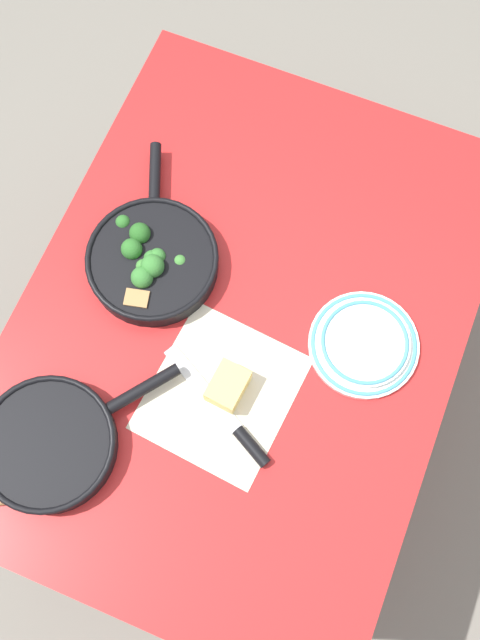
# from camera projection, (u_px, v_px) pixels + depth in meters

# --- Properties ---
(ground_plane) EXTENTS (14.00, 14.00, 0.00)m
(ground_plane) POSITION_uv_depth(u_px,v_px,m) (240.00, 395.00, 2.12)
(ground_plane) COLOR slate
(dining_table_red) EXTENTS (1.19, 0.87, 0.72)m
(dining_table_red) POSITION_uv_depth(u_px,v_px,m) (240.00, 334.00, 1.51)
(dining_table_red) COLOR red
(dining_table_red) RESTS_ON ground_plane
(skillet_broccoli) EXTENTS (0.39, 0.27, 0.08)m
(skillet_broccoli) POSITION_uv_depth(u_px,v_px,m) (152.00, 260.00, 1.45)
(skillet_broccoli) COLOR black
(skillet_broccoli) RESTS_ON dining_table_red
(skillet_eggs) EXTENTS (0.36, 0.31, 0.05)m
(skillet_eggs) POSITION_uv_depth(u_px,v_px,m) (51.00, 443.00, 1.34)
(skillet_eggs) COLOR black
(skillet_eggs) RESTS_ON dining_table_red
(parchment_sheet) EXTENTS (0.31, 0.29, 0.00)m
(parchment_sheet) POSITION_uv_depth(u_px,v_px,m) (221.00, 393.00, 1.39)
(parchment_sheet) COLOR beige
(parchment_sheet) RESTS_ON dining_table_red
(grater_knife) EXTENTS (0.16, 0.27, 0.02)m
(grater_knife) POSITION_uv_depth(u_px,v_px,m) (231.00, 422.00, 1.37)
(grater_knife) COLOR silver
(grater_knife) RESTS_ON dining_table_red
(cheese_block) EXTENTS (0.09, 0.07, 0.05)m
(cheese_block) POSITION_uv_depth(u_px,v_px,m) (228.00, 386.00, 1.37)
(cheese_block) COLOR #EACC66
(cheese_block) RESTS_ON dining_table_red
(dinner_plate_stack) EXTENTS (0.22, 0.22, 0.03)m
(dinner_plate_stack) POSITION_uv_depth(u_px,v_px,m) (364.00, 344.00, 1.41)
(dinner_plate_stack) COLOR white
(dinner_plate_stack) RESTS_ON dining_table_red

